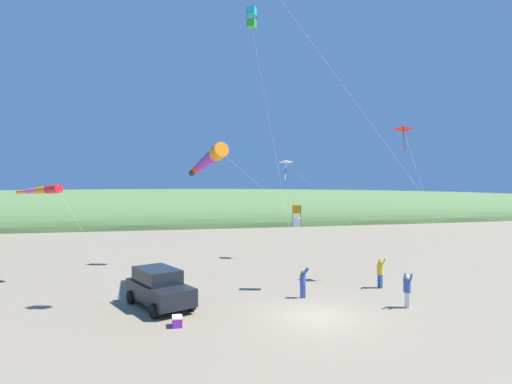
# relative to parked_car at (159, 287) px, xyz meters

# --- Properties ---
(ground_plane) EXTENTS (600.00, 600.00, 0.00)m
(ground_plane) POSITION_rel_parked_car_xyz_m (3.33, 6.95, -0.95)
(ground_plane) COLOR gray
(dune_ridge_grassy) EXTENTS (28.00, 240.00, 11.50)m
(dune_ridge_grassy) POSITION_rel_parked_car_xyz_m (-51.67, 6.95, -0.95)
(dune_ridge_grassy) COLOR #567A42
(dune_ridge_grassy) RESTS_ON ground_plane
(parked_car) EXTENTS (4.68, 3.38, 1.85)m
(parked_car) POSITION_rel_parked_car_xyz_m (0.00, 0.00, 0.00)
(parked_car) COLOR black
(parked_car) RESTS_ON ground_plane
(cooler_box) EXTENTS (0.62, 0.42, 0.42)m
(cooler_box) POSITION_rel_parked_car_xyz_m (3.13, 0.70, -0.74)
(cooler_box) COLOR purple
(cooler_box) RESTS_ON ground_plane
(person_adult_flyer) EXTENTS (0.53, 0.42, 1.81)m
(person_adult_flyer) POSITION_rel_parked_car_xyz_m (-0.75, 12.56, 0.03)
(person_adult_flyer) COLOR #335199
(person_adult_flyer) RESTS_ON ground_plane
(person_child_green_jacket) EXTENTS (0.41, 0.51, 1.60)m
(person_child_green_jacket) POSITION_rel_parked_car_xyz_m (0.22, 7.42, -0.08)
(person_child_green_jacket) COLOR #335199
(person_child_green_jacket) RESTS_ON ground_plane
(person_child_grey_jacket) EXTENTS (0.61, 0.53, 1.75)m
(person_child_grey_jacket) POSITION_rel_parked_car_xyz_m (3.12, 11.70, -0.00)
(person_child_grey_jacket) COLOR silver
(person_child_grey_jacket) RESTS_ON ground_plane
(kite_windsock_red_high_left) EXTENTS (10.60, 7.86, 6.07)m
(kite_windsock_red_high_left) POSITION_rel_parked_car_xyz_m (-8.06, -7.10, 4.75)
(kite_windsock_red_high_left) COLOR red
(kite_windsock_red_high_left) RESTS_ON ground_plane
(kite_delta_long_streamer_right) EXTENTS (6.72, 1.48, 9.75)m
(kite_delta_long_streamer_right) POSITION_rel_parked_car_xyz_m (-2.09, 14.99, 8.54)
(kite_delta_long_streamer_right) COLOR red
(kite_delta_long_streamer_right) RESTS_ON ground_plane
(kite_box_teal_far_right) EXTENTS (7.68, 1.61, 19.45)m
(kite_box_teal_far_right) POSITION_rel_parked_car_xyz_m (-9.45, 6.95, 17.72)
(kite_box_teal_far_right) COLOR #1EB7C6
(kite_box_teal_far_right) RESTS_ON ground_plane
(kite_delta_long_streamer_left) EXTENTS (14.11, 4.27, 8.19)m
(kite_delta_long_streamer_left) POSITION_rel_parked_car_xyz_m (-11.68, 10.45, 7.02)
(kite_delta_long_streamer_left) COLOR white
(kite_delta_long_streamer_left) RESTS_ON ground_plane
(kite_box_magenta_far_left) EXTENTS (7.02, 5.07, 4.85)m
(kite_box_magenta_far_left) POSITION_rel_parked_car_xyz_m (-1.54, 7.71, 3.29)
(kite_box_magenta_far_left) COLOR orange
(kite_box_magenta_far_left) RESTS_ON ground_plane
(kite_windsock_checkered_midright) EXTENTS (6.85, 9.95, 8.26)m
(kite_windsock_checkered_midright) POSITION_rel_parked_car_xyz_m (-2.28, 2.80, 6.50)
(kite_windsock_checkered_midright) COLOR orange
(kite_windsock_checkered_midright) RESTS_ON ground_plane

